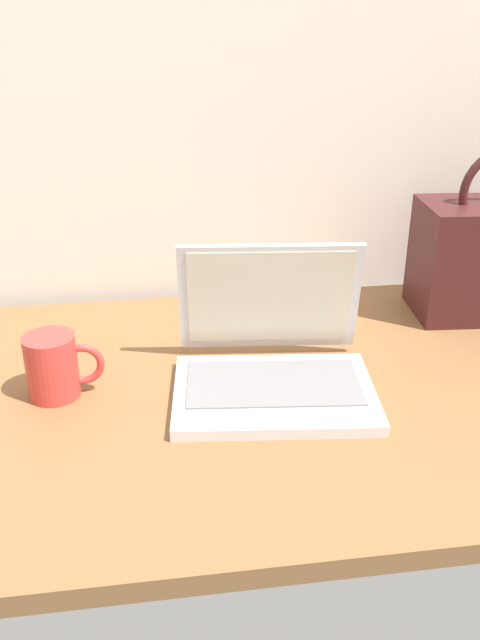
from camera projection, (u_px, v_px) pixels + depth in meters
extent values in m
cube|color=brown|center=(211.00, 398.00, 1.08)|extent=(1.60, 0.76, 0.03)
cube|color=silver|center=(274.00, 394.00, 1.04)|extent=(0.33, 0.25, 0.02)
cube|color=slate|center=(274.00, 383.00, 1.05)|extent=(0.28, 0.17, 0.00)
cube|color=silver|center=(269.00, 297.00, 1.11)|extent=(0.30, 0.08, 0.20)
cube|color=beige|center=(270.00, 298.00, 1.11)|extent=(0.27, 0.07, 0.17)
cylinder|color=red|center=(52.00, 366.00, 1.04)|extent=(0.08, 0.08, 0.10)
torus|color=red|center=(82.00, 364.00, 1.04)|extent=(0.07, 0.01, 0.07)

